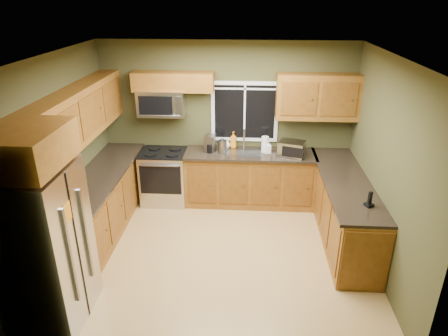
# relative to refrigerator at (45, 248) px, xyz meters

# --- Properties ---
(floor) EXTENTS (4.20, 4.20, 0.00)m
(floor) POSITION_rel_refrigerator_xyz_m (1.74, 1.30, -0.90)
(floor) COLOR #AE874C
(floor) RESTS_ON ground
(ceiling) EXTENTS (4.20, 4.20, 0.00)m
(ceiling) POSITION_rel_refrigerator_xyz_m (1.74, 1.30, 1.80)
(ceiling) COLOR white
(ceiling) RESTS_ON back_wall
(back_wall) EXTENTS (4.20, 0.00, 4.20)m
(back_wall) POSITION_rel_refrigerator_xyz_m (1.74, 3.10, 0.45)
(back_wall) COLOR #3F3F21
(back_wall) RESTS_ON ground
(front_wall) EXTENTS (4.20, 0.00, 4.20)m
(front_wall) POSITION_rel_refrigerator_xyz_m (1.74, -0.50, 0.45)
(front_wall) COLOR #3F3F21
(front_wall) RESTS_ON ground
(left_wall) EXTENTS (0.00, 3.60, 3.60)m
(left_wall) POSITION_rel_refrigerator_xyz_m (-0.36, 1.30, 0.45)
(left_wall) COLOR #3F3F21
(left_wall) RESTS_ON ground
(right_wall) EXTENTS (0.00, 3.60, 3.60)m
(right_wall) POSITION_rel_refrigerator_xyz_m (3.84, 1.30, 0.45)
(right_wall) COLOR #3F3F21
(right_wall) RESTS_ON ground
(window) EXTENTS (1.12, 0.03, 1.02)m
(window) POSITION_rel_refrigerator_xyz_m (2.04, 3.08, 0.65)
(window) COLOR white
(window) RESTS_ON back_wall
(base_cabinets_left) EXTENTS (0.60, 2.65, 0.90)m
(base_cabinets_left) POSITION_rel_refrigerator_xyz_m (-0.06, 1.78, -0.45)
(base_cabinets_left) COLOR brown
(base_cabinets_left) RESTS_ON ground
(countertop_left) EXTENTS (0.65, 2.65, 0.04)m
(countertop_left) POSITION_rel_refrigerator_xyz_m (-0.04, 1.78, 0.02)
(countertop_left) COLOR black
(countertop_left) RESTS_ON base_cabinets_left
(base_cabinets_back) EXTENTS (2.17, 0.60, 0.90)m
(base_cabinets_back) POSITION_rel_refrigerator_xyz_m (2.15, 2.80, -0.45)
(base_cabinets_back) COLOR brown
(base_cabinets_back) RESTS_ON ground
(countertop_back) EXTENTS (2.17, 0.65, 0.04)m
(countertop_back) POSITION_rel_refrigerator_xyz_m (2.15, 2.78, 0.02)
(countertop_back) COLOR black
(countertop_back) RESTS_ON base_cabinets_back
(base_cabinets_peninsula) EXTENTS (0.60, 2.52, 0.90)m
(base_cabinets_peninsula) POSITION_rel_refrigerator_xyz_m (3.54, 1.84, -0.45)
(base_cabinets_peninsula) COLOR brown
(base_cabinets_peninsula) RESTS_ON ground
(countertop_peninsula) EXTENTS (0.65, 2.50, 0.04)m
(countertop_peninsula) POSITION_rel_refrigerator_xyz_m (3.51, 1.85, 0.02)
(countertop_peninsula) COLOR black
(countertop_peninsula) RESTS_ON base_cabinets_peninsula
(upper_cabinets_left) EXTENTS (0.33, 2.65, 0.72)m
(upper_cabinets_left) POSITION_rel_refrigerator_xyz_m (-0.20, 1.78, 0.96)
(upper_cabinets_left) COLOR brown
(upper_cabinets_left) RESTS_ON left_wall
(upper_cabinets_back_left) EXTENTS (1.30, 0.33, 0.30)m
(upper_cabinets_back_left) POSITION_rel_refrigerator_xyz_m (0.89, 2.94, 1.17)
(upper_cabinets_back_left) COLOR brown
(upper_cabinets_back_left) RESTS_ON back_wall
(upper_cabinets_back_right) EXTENTS (1.30, 0.33, 0.72)m
(upper_cabinets_back_right) POSITION_rel_refrigerator_xyz_m (3.19, 2.94, 0.96)
(upper_cabinets_back_right) COLOR brown
(upper_cabinets_back_right) RESTS_ON back_wall
(upper_cabinet_over_fridge) EXTENTS (0.72, 0.90, 0.38)m
(upper_cabinet_over_fridge) POSITION_rel_refrigerator_xyz_m (-0.00, 0.00, 1.13)
(upper_cabinet_over_fridge) COLOR brown
(upper_cabinet_over_fridge) RESTS_ON left_wall
(refrigerator) EXTENTS (0.74, 0.90, 1.80)m
(refrigerator) POSITION_rel_refrigerator_xyz_m (0.00, 0.00, 0.00)
(refrigerator) COLOR #B7B7BC
(refrigerator) RESTS_ON ground
(range) EXTENTS (0.76, 0.69, 0.94)m
(range) POSITION_rel_refrigerator_xyz_m (0.69, 2.77, -0.43)
(range) COLOR #B7B7BC
(range) RESTS_ON ground
(microwave) EXTENTS (0.76, 0.41, 0.42)m
(microwave) POSITION_rel_refrigerator_xyz_m (0.69, 2.91, 0.83)
(microwave) COLOR #B7B7BC
(microwave) RESTS_ON back_wall
(sink) EXTENTS (0.60, 0.42, 0.36)m
(sink) POSITION_rel_refrigerator_xyz_m (2.04, 2.79, 0.05)
(sink) COLOR slate
(sink) RESTS_ON countertop_back
(toaster_oven) EXTENTS (0.48, 0.42, 0.25)m
(toaster_oven) POSITION_rel_refrigerator_xyz_m (2.81, 2.68, 0.17)
(toaster_oven) COLOR #B7B7BC
(toaster_oven) RESTS_ON countertop_back
(coffee_maker) EXTENTS (0.19, 0.24, 0.28)m
(coffee_maker) POSITION_rel_refrigerator_xyz_m (1.48, 2.81, 0.17)
(coffee_maker) COLOR slate
(coffee_maker) RESTS_ON countertop_back
(kettle) EXTENTS (0.16, 0.16, 0.27)m
(kettle) POSITION_rel_refrigerator_xyz_m (1.69, 2.74, 0.16)
(kettle) COLOR #B7B7BC
(kettle) RESTS_ON countertop_back
(paper_towel_roll) EXTENTS (0.14, 0.14, 0.30)m
(paper_towel_roll) POSITION_rel_refrigerator_xyz_m (2.39, 2.82, 0.18)
(paper_towel_roll) COLOR white
(paper_towel_roll) RESTS_ON countertop_back
(soap_bottle_a) EXTENTS (0.14, 0.14, 0.28)m
(soap_bottle_a) POSITION_rel_refrigerator_xyz_m (1.86, 3.00, 0.18)
(soap_bottle_a) COLOR orange
(soap_bottle_a) RESTS_ON countertop_back
(soap_bottle_b) EXTENTS (0.11, 0.11, 0.21)m
(soap_bottle_b) POSITION_rel_refrigerator_xyz_m (2.44, 2.80, 0.15)
(soap_bottle_b) COLOR white
(soap_bottle_b) RESTS_ON countertop_back
(soap_bottle_c) EXTENTS (0.14, 0.14, 0.17)m
(soap_bottle_c) POSITION_rel_refrigerator_xyz_m (1.74, 2.97, 0.13)
(soap_bottle_c) COLOR white
(soap_bottle_c) RESTS_ON countertop_back
(cordless_phone) EXTENTS (0.12, 0.12, 0.20)m
(cordless_phone) POSITION_rel_refrigerator_xyz_m (3.63, 1.07, 0.10)
(cordless_phone) COLOR black
(cordless_phone) RESTS_ON countertop_peninsula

